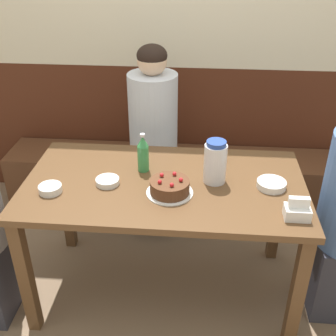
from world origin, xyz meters
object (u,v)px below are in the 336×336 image
soju_bottle (143,153)px  napkin_holder (297,211)px  person_grey_tee (154,148)px  water_pitcher (215,162)px  birthday_cake (170,187)px  bowl_side_dish (50,189)px  bowl_rice_small (271,184)px  glass_water_tall (215,153)px  bench_seat (175,181)px  bowl_soup_white (108,181)px

soju_bottle → napkin_holder: size_ratio=1.89×
soju_bottle → napkin_holder: bearing=-26.0°
napkin_holder → person_grey_tee: 1.17m
water_pitcher → person_grey_tee: size_ratio=0.18×
water_pitcher → person_grey_tee: 0.76m
birthday_cake → bowl_side_dish: size_ratio=2.03×
soju_bottle → person_grey_tee: person_grey_tee is taller
bowl_rice_small → glass_water_tall: 0.36m
birthday_cake → bowl_side_dish: birthday_cake is taller
bench_seat → birthday_cake: bearing=-87.8°
bench_seat → napkin_holder: size_ratio=21.77×
water_pitcher → napkin_holder: 0.45m
soju_bottle → bowl_rice_small: size_ratio=1.47×
glass_water_tall → bench_seat: bearing=112.6°
napkin_holder → person_grey_tee: (-0.73, 0.89, -0.19)m
soju_bottle → person_grey_tee: size_ratio=0.17×
bench_seat → water_pitcher: 1.04m
bench_seat → glass_water_tall: size_ratio=23.35×
water_pitcher → glass_water_tall: size_ratio=2.15×
bench_seat → water_pitcher: (0.25, -0.80, 0.62)m
water_pitcher → bowl_rice_small: size_ratio=1.56×
bowl_rice_small → glass_water_tall: size_ratio=1.38×
bowl_rice_small → napkin_holder: bearing=-71.9°
bench_seat → soju_bottle: 0.96m
birthday_cake → soju_bottle: soju_bottle is taller
bowl_side_dish → person_grey_tee: (0.40, 0.78, -0.16)m
soju_bottle → bowl_soup_white: 0.23m
soju_bottle → bowl_rice_small: soju_bottle is taller
napkin_holder → glass_water_tall: (-0.35, 0.47, 0.01)m
bowl_soup_white → bowl_rice_small: (0.80, 0.04, 0.00)m
water_pitcher → bowl_side_dish: (-0.78, -0.17, -0.09)m
napkin_holder → bowl_side_dish: (-1.13, 0.11, -0.02)m
bowl_rice_small → person_grey_tee: size_ratio=0.11×
bench_seat → bowl_side_dish: bowl_side_dish is taller
bench_seat → person_grey_tee: (-0.13, -0.19, 0.36)m
napkin_holder → birthday_cake: bearing=165.5°
napkin_holder → bowl_soup_white: napkin_holder is taller
water_pitcher → bowl_side_dish: water_pitcher is taller
napkin_holder → bowl_side_dish: napkin_holder is taller
bowl_side_dish → bench_seat: bearing=61.2°
napkin_holder → person_grey_tee: bearing=129.5°
person_grey_tee → bowl_rice_small: bearing=45.2°
glass_water_tall → person_grey_tee: (-0.38, 0.41, -0.20)m
birthday_cake → water_pitcher: bearing=31.4°
soju_bottle → glass_water_tall: 0.39m
water_pitcher → napkin_holder: (0.35, -0.28, -0.07)m
water_pitcher → bowl_soup_white: water_pitcher is taller
birthday_cake → person_grey_tee: bearing=102.6°
glass_water_tall → person_grey_tee: size_ratio=0.08×
bowl_rice_small → water_pitcher: bearing=172.6°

